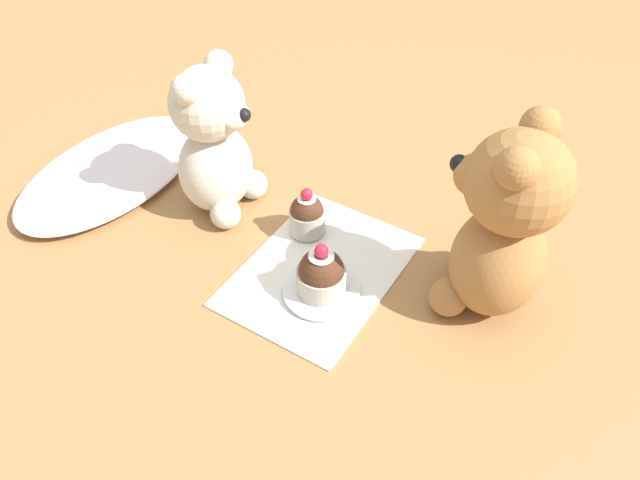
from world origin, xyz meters
TOP-DOWN VIEW (x-y plane):
  - ground_plane at (0.00, 0.00)m, footprint 4.00×4.00m
  - knitted_placemat at (0.00, 0.00)m, footprint 0.25×0.18m
  - tulle_cloth at (0.00, 0.36)m, footprint 0.32×0.19m
  - teddy_bear_cream at (0.04, 0.19)m, footprint 0.12×0.12m
  - teddy_bear_tan at (0.07, -0.19)m, footprint 0.13×0.13m
  - cupcake_near_cream_bear at (0.05, 0.05)m, footprint 0.05×0.05m
  - saucer_plate at (-0.03, -0.02)m, footprint 0.09×0.09m
  - cupcake_near_tan_bear at (-0.03, -0.02)m, footprint 0.06×0.06m

SIDE VIEW (x-z plane):
  - ground_plane at x=0.00m, z-range 0.00..0.00m
  - knitted_placemat at x=0.00m, z-range 0.00..0.01m
  - saucer_plate at x=-0.03m, z-range 0.01..0.01m
  - tulle_cloth at x=0.00m, z-range 0.00..0.03m
  - cupcake_near_cream_bear at x=0.05m, z-range 0.00..0.07m
  - cupcake_near_tan_bear at x=-0.03m, z-range 0.00..0.07m
  - teddy_bear_cream at x=0.04m, z-range -0.01..0.21m
  - teddy_bear_tan at x=0.07m, z-range 0.00..0.24m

